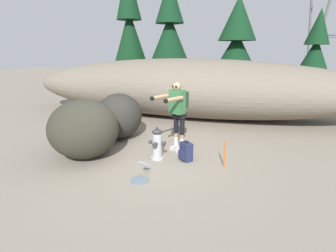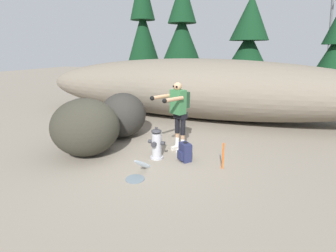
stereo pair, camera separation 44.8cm
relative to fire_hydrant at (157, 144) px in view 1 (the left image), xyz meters
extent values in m
cube|color=gray|center=(-0.14, 0.02, -0.38)|extent=(56.00, 56.00, 0.04)
ellipsoid|color=#756B5B|center=(-0.14, 4.27, 0.75)|extent=(13.46, 3.20, 2.23)
cylinder|color=#B2B2B7|center=(0.00, 0.00, -0.34)|extent=(0.32, 0.32, 0.04)
cylinder|color=#B2B2B7|center=(0.00, 0.00, -0.02)|extent=(0.24, 0.24, 0.60)
ellipsoid|color=#333338|center=(0.00, 0.00, 0.32)|extent=(0.25, 0.25, 0.10)
cylinder|color=#333338|center=(0.00, 0.00, 0.40)|extent=(0.06, 0.06, 0.05)
cylinder|color=#333338|center=(-0.16, 0.00, 0.05)|extent=(0.09, 0.09, 0.09)
cylinder|color=#333338|center=(0.16, 0.00, 0.05)|extent=(0.09, 0.09, 0.09)
cylinder|color=#333338|center=(0.00, -0.16, 0.05)|extent=(0.11, 0.09, 0.11)
ellipsoid|color=silver|center=(0.00, -0.64, -0.27)|extent=(0.10, 1.01, 0.71)
cylinder|color=slate|center=(0.00, -1.12, -0.36)|extent=(0.39, 0.39, 0.01)
cube|color=beige|center=(0.42, 0.61, -0.32)|extent=(0.21, 0.28, 0.09)
cylinder|color=white|center=(0.45, 0.66, -0.15)|extent=(0.10, 0.10, 0.24)
cylinder|color=tan|center=(0.45, 0.66, 0.03)|extent=(0.10, 0.10, 0.12)
cylinder|color=black|center=(0.45, 0.66, 0.31)|extent=(0.13, 0.13, 0.45)
cube|color=beige|center=(0.24, 0.70, -0.32)|extent=(0.21, 0.28, 0.09)
cylinder|color=white|center=(0.27, 0.75, -0.15)|extent=(0.10, 0.10, 0.24)
cylinder|color=tan|center=(0.27, 0.75, 0.03)|extent=(0.10, 0.10, 0.12)
cylinder|color=black|center=(0.27, 0.75, 0.31)|extent=(0.13, 0.13, 0.45)
cube|color=black|center=(0.36, 0.71, 0.59)|extent=(0.38, 0.32, 0.16)
cube|color=#336B3D|center=(0.32, 0.63, 0.94)|extent=(0.43, 0.38, 0.60)
cube|color=#1E3823|center=(0.41, 0.81, 0.97)|extent=(0.32, 0.27, 0.40)
sphere|color=tan|center=(0.31, 0.62, 1.31)|extent=(0.20, 0.20, 0.20)
cube|color=black|center=(0.27, 0.54, 1.32)|extent=(0.14, 0.09, 0.04)
cylinder|color=tan|center=(0.35, 0.20, 1.07)|extent=(0.34, 0.56, 0.09)
sphere|color=black|center=(0.23, -0.04, 1.07)|extent=(0.11, 0.11, 0.11)
cylinder|color=tan|center=(-0.04, 0.40, 1.07)|extent=(0.34, 0.56, 0.09)
sphere|color=black|center=(-0.17, 0.16, 1.07)|extent=(0.11, 0.11, 0.11)
cube|color=#23284C|center=(0.69, 0.10, -0.14)|extent=(0.35, 0.35, 0.44)
cube|color=#23284C|center=(0.60, 0.01, -0.21)|extent=(0.19, 0.19, 0.20)
torus|color=black|center=(0.69, 0.10, 0.10)|extent=(0.10, 0.10, 0.02)
cube|color=black|center=(0.83, 0.13, -0.14)|extent=(0.06, 0.06, 0.37)
cube|color=black|center=(0.71, 0.24, -0.14)|extent=(0.06, 0.06, 0.37)
ellipsoid|color=#333228|center=(-1.74, -0.36, 0.34)|extent=(1.70, 1.65, 1.41)
ellipsoid|color=#2C2A26|center=(-1.58, 1.17, 0.30)|extent=(1.51, 1.71, 1.32)
ellipsoid|color=#2B2424|center=(-2.66, 0.68, 0.05)|extent=(1.12, 1.23, 0.81)
ellipsoid|color=#27272F|center=(-2.34, 1.38, -0.12)|extent=(0.84, 0.84, 0.47)
cylinder|color=#47331E|center=(-4.91, 9.48, 0.29)|extent=(0.27, 0.27, 1.30)
cone|color=#0F3319|center=(-4.91, 9.48, 2.71)|extent=(2.28, 2.28, 3.54)
cylinder|color=#47331E|center=(-2.21, 8.78, 0.44)|extent=(0.29, 0.29, 1.61)
cone|color=#0F3319|center=(-2.21, 8.78, 2.63)|extent=(2.39, 2.39, 2.78)
cone|color=#0F3319|center=(-2.21, 8.78, 4.71)|extent=(1.56, 1.56, 2.31)
cylinder|color=#47331E|center=(1.44, 7.14, 0.15)|extent=(0.31, 0.31, 1.02)
cone|color=#0F3319|center=(1.44, 7.14, 1.81)|extent=(2.61, 2.61, 2.29)
cone|color=#0F3319|center=(1.44, 7.14, 3.53)|extent=(1.70, 1.70, 1.91)
cylinder|color=#47331E|center=(5.35, 9.92, 0.16)|extent=(0.22, 0.22, 1.05)
cone|color=#0F3319|center=(5.35, 9.92, 1.74)|extent=(1.84, 1.84, 2.10)
cone|color=#0F3319|center=(5.35, 9.92, 3.31)|extent=(1.19, 1.19, 1.75)
cylinder|color=slate|center=(6.06, 15.17, 3.03)|extent=(0.96, 0.96, 6.80)
cylinder|color=slate|center=(6.06, 12.55, 3.03)|extent=(0.96, 0.96, 6.80)
cylinder|color=#E55914|center=(1.58, 0.00, -0.06)|extent=(0.04, 0.04, 0.60)
camera|label=1|loc=(1.82, -5.32, 2.16)|focal=26.90mm
camera|label=2|loc=(2.25, -5.18, 2.16)|focal=26.90mm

